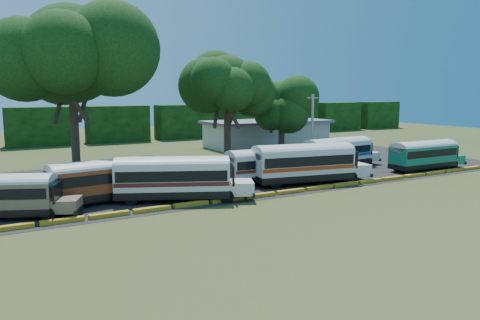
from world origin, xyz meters
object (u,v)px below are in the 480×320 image
bus_white_red (306,161)px  tree_west (71,54)px  bus_red (107,178)px  bus_teal (425,153)px  bus_cream_west (176,176)px

bus_white_red → tree_west: 24.26m
bus_red → tree_west: tree_west is taller
bus_teal → tree_west: tree_west is taller
bus_red → bus_white_red: bus_white_red is taller
tree_west → bus_cream_west: bearing=-71.7°
tree_west → bus_red: bearing=-89.7°
bus_white_red → bus_cream_west: bearing=-168.2°
bus_red → bus_teal: 33.15m
bus_teal → tree_west: bearing=157.8°
bus_red → tree_west: 15.42m
bus_teal → tree_west: size_ratio=0.59×
bus_red → bus_white_red: 17.52m
tree_west → bus_teal: bearing=-23.0°
bus_cream_west → bus_teal: (28.45, 0.06, -0.14)m
bus_red → tree_west: (-0.06, 11.75, 9.97)m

